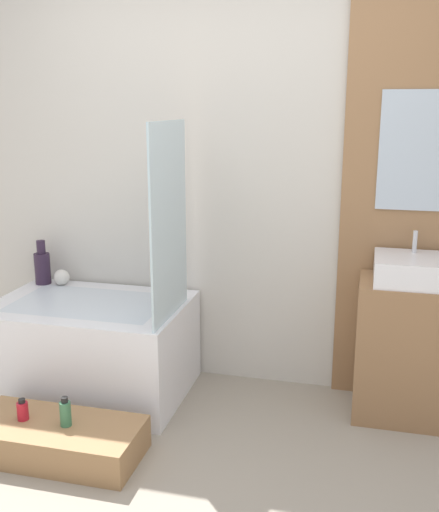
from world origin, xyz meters
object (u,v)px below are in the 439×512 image
Objects in this scene: bottle_soap_primary at (23,410)px; bottle_soap_secondary at (65,413)px; wooden_step_bench at (56,439)px; vase_round_light at (62,277)px; vase_tall_dark at (42,266)px; bathtub at (92,347)px; sink at (414,270)px.

bottle_soap_secondary reaches higher than bottle_soap_primary.
wooden_step_bench is 1.18m from vase_round_light.
vase_tall_dark is (-0.58, 0.96, 0.59)m from wooden_step_bench.
bottle_soap_secondary is at bearing -56.03° from vase_tall_dark.
bottle_soap_secondary is (0.23, 0.00, 0.02)m from bottle_soap_primary.
bathtub reaches higher than bottle_soap_secondary.
sink reaches higher than bottle_soap_secondary.
bathtub is at bearing -31.65° from vase_tall_dark.
sink is at bearing 27.44° from bottle_soap_secondary.
wooden_step_bench is 1.26m from vase_tall_dark.
vase_round_light reaches higher than bottle_soap_primary.
bottle_soap_primary is 0.23m from bottle_soap_secondary.
sink is 2.14m from vase_round_light.
bathtub is 0.54m from vase_round_light.
bottle_soap_primary is at bearing -73.68° from vase_round_light.
wooden_step_bench is 2.07× the size of sink.
bathtub reaches higher than wooden_step_bench.
vase_tall_dark is at bearing 176.93° from sink.
vase_round_light is (0.13, -0.00, -0.07)m from vase_tall_dark.
bottle_soap_primary is at bearing -155.61° from sink.
bathtub is at bearing 85.93° from bottle_soap_primary.
bottle_soap_secondary is at bearing -61.78° from vase_round_light.
bottle_soap_secondary is (0.51, -0.96, -0.37)m from vase_round_light.
bathtub is 2.73× the size of sink.
vase_tall_dark reaches higher than vase_round_light.
bottle_soap_primary is at bearing -66.72° from vase_tall_dark.
vase_round_light is 0.91× the size of bottle_soap_primary.
bottle_soap_primary is (-0.05, -0.67, -0.06)m from bathtub.
vase_tall_dark is 1.89× the size of bottle_soap_secondary.
wooden_step_bench is at bearing 0.00° from bottle_soap_primary.
bathtub is at bearing -174.84° from sink.
sink is 1.45× the size of vase_tall_dark.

